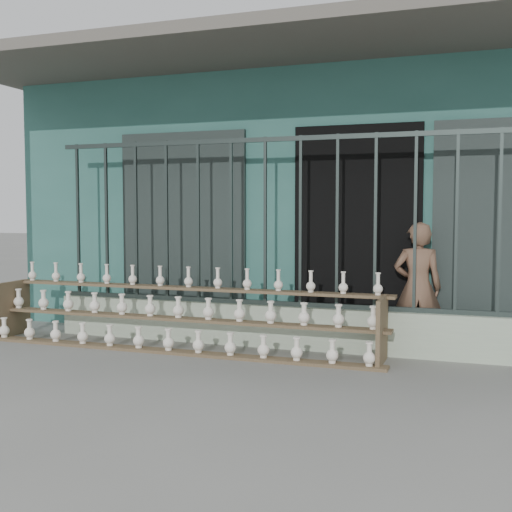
% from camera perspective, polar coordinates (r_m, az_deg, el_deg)
% --- Properties ---
extents(ground, '(60.00, 60.00, 0.00)m').
position_cam_1_polar(ground, '(5.84, -3.29, -10.50)').
color(ground, slate).
extents(workshop_building, '(7.40, 6.60, 3.21)m').
position_cam_1_polar(workshop_building, '(9.69, 6.34, 4.93)').
color(workshop_building, '#30665D').
rests_on(workshop_building, ground).
extents(parapet_wall, '(5.00, 0.20, 0.45)m').
position_cam_1_polar(parapet_wall, '(6.98, 0.81, -6.20)').
color(parapet_wall, '#B3C4A8').
rests_on(parapet_wall, ground).
extents(security_fence, '(5.00, 0.04, 1.80)m').
position_cam_1_polar(security_fence, '(6.87, 0.82, 3.07)').
color(security_fence, '#283330').
rests_on(security_fence, parapet_wall).
extents(shelf_rack, '(4.50, 0.68, 0.85)m').
position_cam_1_polar(shelf_rack, '(6.89, -6.95, -5.20)').
color(shelf_rack, brown).
rests_on(shelf_rack, ground).
extents(elderly_woman, '(0.53, 0.39, 1.35)m').
position_cam_1_polar(elderly_woman, '(6.85, 14.18, -2.71)').
color(elderly_woman, brown).
rests_on(elderly_woman, ground).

